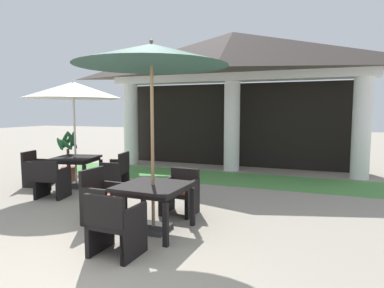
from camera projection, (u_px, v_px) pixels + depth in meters
The scene contains 14 objects.
ground_plane at pixel (76, 274), 3.87m from camera, with size 60.00×60.00×0.00m, color #9E9384.
background_pavilion at pixel (233, 67), 10.39m from camera, with size 8.51×2.52×4.28m.
lawn_strip at pixel (220, 178), 9.40m from camera, with size 10.31×1.86×0.01m, color #519347.
patio_table_near_foreground at pixel (153, 190), 5.20m from camera, with size 1.05×1.05×0.74m.
patio_umbrella_near_foreground at pixel (151, 57), 4.99m from camera, with size 2.31×2.31×2.94m.
patio_chair_near_foreground_south at pixel (115, 225), 4.32m from camera, with size 0.63×0.57×0.84m.
patio_chair_near_foreground_west at pixel (102, 199), 5.61m from camera, with size 0.55×0.63×0.91m.
patio_chair_near_foreground_north at pixel (180, 193), 6.12m from camera, with size 0.61×0.58×0.80m.
patio_table_mid_left at pixel (76, 161), 8.20m from camera, with size 1.14×1.14×0.75m.
patio_umbrella_mid_left at pixel (73, 91), 8.03m from camera, with size 2.34×2.34×2.63m.
patio_chair_mid_left_east at pixel (117, 172), 8.06m from camera, with size 0.61×0.71×0.89m.
patio_chair_mid_left_west at pixel (37, 169), 8.40m from camera, with size 0.64×0.67×0.87m.
patio_chair_mid_left_south at pixel (52, 179), 7.19m from camera, with size 0.68×0.65×0.84m.
potted_palm_left_edge at pixel (68, 164), 8.72m from camera, with size 0.57×0.59×1.39m.
Camera 1 is at (2.59, -2.97, 1.88)m, focal length 31.28 mm.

